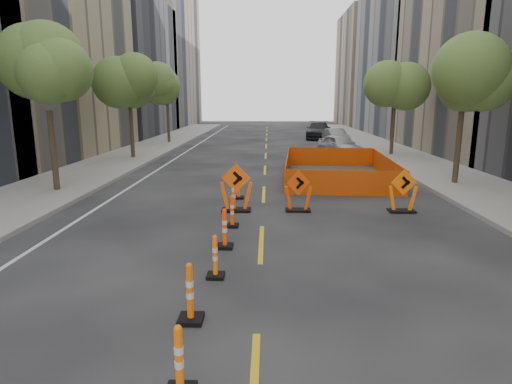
{
  "coord_description": "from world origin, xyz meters",
  "views": [
    {
      "loc": [
        0.17,
        -6.75,
        3.71
      ],
      "look_at": [
        -0.18,
        5.31,
        1.1
      ],
      "focal_mm": 30.0,
      "sensor_mm": 36.0,
      "label": 1
    }
  ],
  "objects_px": {
    "channelizer_8": "(239,186)",
    "parked_car_near": "(340,145)",
    "channelizer_5": "(225,228)",
    "parked_car_mid": "(336,136)",
    "channelizer_4": "(215,256)",
    "chevron_sign_center": "(298,191)",
    "chevron_sign_right": "(403,191)",
    "parked_car_far": "(318,130)",
    "chevron_sign_left": "(236,187)",
    "channelizer_7": "(234,195)",
    "channelizer_3": "(190,293)",
    "channelizer_6": "(232,211)",
    "channelizer_2": "(179,361)"
  },
  "relations": [
    {
      "from": "channelizer_2",
      "to": "channelizer_7",
      "type": "height_order",
      "value": "channelizer_7"
    },
    {
      "from": "channelizer_3",
      "to": "channelizer_5",
      "type": "distance_m",
      "value": 3.72
    },
    {
      "from": "channelizer_5",
      "to": "parked_car_mid",
      "type": "relative_size",
      "value": 0.26
    },
    {
      "from": "parked_car_near",
      "to": "parked_car_far",
      "type": "height_order",
      "value": "parked_car_far"
    },
    {
      "from": "parked_car_mid",
      "to": "channelizer_3",
      "type": "bearing_deg",
      "value": -111.05
    },
    {
      "from": "channelizer_4",
      "to": "chevron_sign_right",
      "type": "bearing_deg",
      "value": 44.83
    },
    {
      "from": "channelizer_7",
      "to": "channelizer_5",
      "type": "bearing_deg",
      "value": -88.94
    },
    {
      "from": "channelizer_5",
      "to": "channelizer_4",
      "type": "bearing_deg",
      "value": -90.46
    },
    {
      "from": "channelizer_5",
      "to": "chevron_sign_left",
      "type": "xyz_separation_m",
      "value": [
        0.02,
        3.7,
        0.3
      ]
    },
    {
      "from": "channelizer_4",
      "to": "channelizer_6",
      "type": "height_order",
      "value": "channelizer_6"
    },
    {
      "from": "channelizer_8",
      "to": "parked_car_far",
      "type": "xyz_separation_m",
      "value": [
        6.0,
        26.02,
        0.31
      ]
    },
    {
      "from": "parked_car_near",
      "to": "parked_car_mid",
      "type": "bearing_deg",
      "value": 65.04
    },
    {
      "from": "channelizer_3",
      "to": "channelizer_4",
      "type": "bearing_deg",
      "value": 83.9
    },
    {
      "from": "chevron_sign_left",
      "to": "parked_car_mid",
      "type": "height_order",
      "value": "chevron_sign_left"
    },
    {
      "from": "chevron_sign_center",
      "to": "parked_car_mid",
      "type": "distance_m",
      "value": 22.92
    },
    {
      "from": "channelizer_3",
      "to": "chevron_sign_right",
      "type": "relative_size",
      "value": 0.72
    },
    {
      "from": "chevron_sign_left",
      "to": "chevron_sign_center",
      "type": "distance_m",
      "value": 2.1
    },
    {
      "from": "chevron_sign_right",
      "to": "parked_car_near",
      "type": "relative_size",
      "value": 0.34
    },
    {
      "from": "channelizer_8",
      "to": "chevron_sign_left",
      "type": "bearing_deg",
      "value": -88.42
    },
    {
      "from": "channelizer_8",
      "to": "parked_car_far",
      "type": "relative_size",
      "value": 0.18
    },
    {
      "from": "channelizer_5",
      "to": "chevron_sign_center",
      "type": "xyz_separation_m",
      "value": [
        2.11,
        3.75,
        0.19
      ]
    },
    {
      "from": "channelizer_5",
      "to": "channelizer_7",
      "type": "distance_m",
      "value": 3.72
    },
    {
      "from": "channelizer_2",
      "to": "channelizer_4",
      "type": "distance_m",
      "value": 3.72
    },
    {
      "from": "channelizer_4",
      "to": "chevron_sign_left",
      "type": "xyz_separation_m",
      "value": [
        0.04,
        5.56,
        0.35
      ]
    },
    {
      "from": "chevron_sign_center",
      "to": "chevron_sign_right",
      "type": "height_order",
      "value": "chevron_sign_right"
    },
    {
      "from": "channelizer_8",
      "to": "parked_car_far",
      "type": "distance_m",
      "value": 26.71
    },
    {
      "from": "channelizer_5",
      "to": "channelizer_3",
      "type": "bearing_deg",
      "value": -93.29
    },
    {
      "from": "channelizer_8",
      "to": "parked_car_far",
      "type": "height_order",
      "value": "parked_car_far"
    },
    {
      "from": "channelizer_7",
      "to": "chevron_sign_right",
      "type": "bearing_deg",
      "value": 0.13
    },
    {
      "from": "channelizer_3",
      "to": "channelizer_5",
      "type": "relative_size",
      "value": 1.02
    },
    {
      "from": "channelizer_4",
      "to": "channelizer_5",
      "type": "distance_m",
      "value": 1.86
    },
    {
      "from": "channelizer_5",
      "to": "chevron_sign_center",
      "type": "height_order",
      "value": "chevron_sign_center"
    },
    {
      "from": "channelizer_3",
      "to": "parked_car_near",
      "type": "height_order",
      "value": "parked_car_near"
    },
    {
      "from": "channelizer_5",
      "to": "channelizer_8",
      "type": "relative_size",
      "value": 1.02
    },
    {
      "from": "channelizer_7",
      "to": "chevron_sign_left",
      "type": "distance_m",
      "value": 0.27
    },
    {
      "from": "parked_car_far",
      "to": "channelizer_4",
      "type": "bearing_deg",
      "value": -92.76
    },
    {
      "from": "chevron_sign_center",
      "to": "parked_car_mid",
      "type": "relative_size",
      "value": 0.35
    },
    {
      "from": "parked_car_far",
      "to": "channelizer_7",
      "type": "bearing_deg",
      "value": -94.83
    },
    {
      "from": "channelizer_5",
      "to": "parked_car_mid",
      "type": "height_order",
      "value": "parked_car_mid"
    },
    {
      "from": "channelizer_7",
      "to": "parked_car_far",
      "type": "bearing_deg",
      "value": 77.79
    },
    {
      "from": "channelizer_6",
      "to": "parked_car_far",
      "type": "distance_m",
      "value": 30.33
    },
    {
      "from": "channelizer_4",
      "to": "parked_car_mid",
      "type": "bearing_deg",
      "value": 76.33
    },
    {
      "from": "channelizer_3",
      "to": "parked_car_mid",
      "type": "height_order",
      "value": "parked_car_mid"
    },
    {
      "from": "channelizer_7",
      "to": "parked_car_mid",
      "type": "height_order",
      "value": "parked_car_mid"
    },
    {
      "from": "channelizer_8",
      "to": "parked_car_near",
      "type": "xyz_separation_m",
      "value": [
        5.94,
        12.84,
        0.22
      ]
    },
    {
      "from": "channelizer_6",
      "to": "chevron_sign_right",
      "type": "relative_size",
      "value": 0.65
    },
    {
      "from": "channelizer_4",
      "to": "parked_car_near",
      "type": "height_order",
      "value": "parked_car_near"
    },
    {
      "from": "channelizer_6",
      "to": "chevron_sign_right",
      "type": "bearing_deg",
      "value": 18.56
    },
    {
      "from": "chevron_sign_left",
      "to": "parked_car_mid",
      "type": "xyz_separation_m",
      "value": [
        6.78,
        22.49,
        -0.16
      ]
    },
    {
      "from": "channelizer_8",
      "to": "parked_car_mid",
      "type": "height_order",
      "value": "parked_car_mid"
    }
  ]
}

